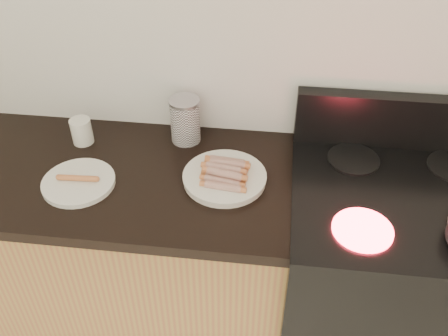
# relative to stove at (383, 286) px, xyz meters

# --- Properties ---
(wall_back) EXTENTS (4.00, 0.04, 2.60)m
(wall_back) POSITION_rel_stove_xyz_m (-0.78, 0.32, 0.84)
(wall_back) COLOR silver
(wall_back) RESTS_ON ground
(cabinet_base) EXTENTS (2.20, 0.59, 0.86)m
(cabinet_base) POSITION_rel_stove_xyz_m (-1.48, 0.01, -0.03)
(cabinet_base) COLOR olive
(cabinet_base) RESTS_ON floor
(stove) EXTENTS (0.76, 0.65, 0.91)m
(stove) POSITION_rel_stove_xyz_m (0.00, 0.00, 0.00)
(stove) COLOR black
(stove) RESTS_ON floor
(stove_panel) EXTENTS (0.76, 0.06, 0.20)m
(stove_panel) POSITION_rel_stove_xyz_m (0.00, 0.28, 0.55)
(stove_panel) COLOR black
(stove_panel) RESTS_ON stove
(burner_near_left) EXTENTS (0.18, 0.18, 0.01)m
(burner_near_left) POSITION_rel_stove_xyz_m (-0.17, -0.17, 0.46)
(burner_near_left) COLOR #FF1E2D
(burner_near_left) RESTS_ON stove
(burner_far_left) EXTENTS (0.18, 0.18, 0.01)m
(burner_far_left) POSITION_rel_stove_xyz_m (-0.17, 0.17, 0.46)
(burner_far_left) COLOR black
(burner_far_left) RESTS_ON stove
(main_plate) EXTENTS (0.31, 0.31, 0.02)m
(main_plate) POSITION_rel_stove_xyz_m (-0.60, 0.02, 0.45)
(main_plate) COLOR white
(main_plate) RESTS_ON counter_slab
(side_plate) EXTENTS (0.25, 0.25, 0.02)m
(side_plate) POSITION_rel_stove_xyz_m (-1.08, -0.06, 0.45)
(side_plate) COLOR white
(side_plate) RESTS_ON counter_slab
(hotdog_pile) EXTENTS (0.12, 0.18, 0.05)m
(hotdog_pile) POSITION_rel_stove_xyz_m (-0.60, 0.02, 0.48)
(hotdog_pile) COLOR maroon
(hotdog_pile) RESTS_ON main_plate
(plain_sausages) EXTENTS (0.13, 0.03, 0.02)m
(plain_sausages) POSITION_rel_stove_xyz_m (-1.08, -0.06, 0.47)
(plain_sausages) COLOR #D87B53
(plain_sausages) RESTS_ON side_plate
(canister) EXTENTS (0.11, 0.11, 0.17)m
(canister) POSITION_rel_stove_xyz_m (-0.77, 0.24, 0.53)
(canister) COLOR silver
(canister) RESTS_ON counter_slab
(mug) EXTENTS (0.09, 0.09, 0.09)m
(mug) POSITION_rel_stove_xyz_m (-1.15, 0.18, 0.49)
(mug) COLOR white
(mug) RESTS_ON counter_slab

